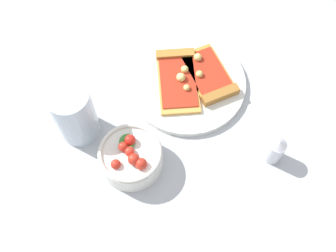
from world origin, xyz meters
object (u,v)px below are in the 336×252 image
object	(u,v)px
pizza_slice_near	(209,77)
salad_bowl	(131,157)
pizza_slice_far	(178,77)
soda_glass	(75,115)
plate	(188,84)
pepper_shaker	(275,149)

from	to	relation	value
pizza_slice_near	salad_bowl	bearing A→B (deg)	90.81
pizza_slice_far	soda_glass	distance (m)	0.24
pizza_slice_near	soda_glass	size ratio (longest dim) A/B	1.19
plate	soda_glass	xyz separation A→B (m)	(0.10, 0.23, 0.06)
soda_glass	pizza_slice_far	bearing A→B (deg)	-108.94
salad_bowl	soda_glass	size ratio (longest dim) A/B	0.90
pizza_slice_near	pepper_shaker	size ratio (longest dim) A/B	2.24
pizza_slice_near	pizza_slice_far	xyz separation A→B (m)	(0.05, 0.04, -0.00)
pizza_slice_far	soda_glass	xyz separation A→B (m)	(0.08, 0.22, 0.04)
pizza_slice_near	salad_bowl	world-z (taller)	salad_bowl
plate	pizza_slice_near	bearing A→B (deg)	-128.02
plate	soda_glass	bearing A→B (deg)	66.39
plate	soda_glass	world-z (taller)	soda_glass
salad_bowl	pepper_shaker	world-z (taller)	same
pizza_slice_near	soda_glass	distance (m)	0.30
pizza_slice_far	salad_bowl	distance (m)	0.22
plate	pizza_slice_far	distance (m)	0.03
pizza_slice_far	pepper_shaker	xyz separation A→B (m)	(-0.26, 0.01, 0.02)
salad_bowl	pizza_slice_near	bearing A→B (deg)	-89.19
plate	pizza_slice_far	world-z (taller)	pizza_slice_far
soda_glass	pepper_shaker	size ratio (longest dim) A/B	1.89
plate	pizza_slice_near	size ratio (longest dim) A/B	1.59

